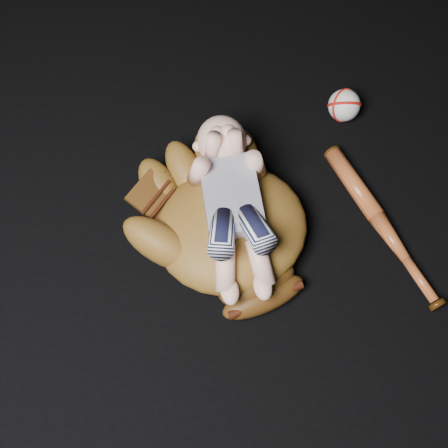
% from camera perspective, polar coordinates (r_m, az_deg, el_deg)
% --- Properties ---
extents(baseball_glove, '(0.50, 0.54, 0.15)m').
position_cam_1_polar(baseball_glove, '(1.18, 0.73, -0.02)').
color(baseball_glove, brown).
rests_on(baseball_glove, ground).
extents(newborn_baby, '(0.21, 0.42, 0.16)m').
position_cam_1_polar(newborn_baby, '(1.13, 1.03, 1.72)').
color(newborn_baby, '#F2B39C').
rests_on(newborn_baby, baseball_glove).
extents(baseball_bat, '(0.14, 0.43, 0.04)m').
position_cam_1_polar(baseball_bat, '(1.29, 15.78, -0.12)').
color(baseball_bat, '#AB4C21').
rests_on(baseball_bat, ground).
extents(baseball, '(0.09, 0.09, 0.08)m').
position_cam_1_polar(baseball, '(1.42, 12.12, 11.71)').
color(baseball, white).
rests_on(baseball, ground).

